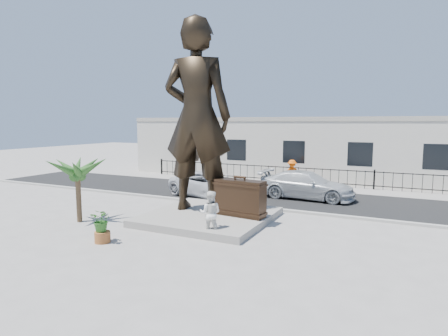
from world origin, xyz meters
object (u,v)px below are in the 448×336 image
(tourist, at_px, (210,213))
(car_white, at_px, (211,184))
(statue, at_px, (197,116))
(suitcase, at_px, (240,198))

(tourist, relative_size, car_white, 0.32)
(statue, bearing_deg, tourist, 118.75)
(statue, height_order, car_white, statue)
(statue, relative_size, tourist, 4.95)
(statue, xyz_separation_m, car_white, (-1.48, 4.11, -3.82))
(suitcase, relative_size, car_white, 0.42)
(tourist, xyz_separation_m, car_white, (-3.42, 6.53, -0.11))
(suitcase, bearing_deg, car_white, 137.03)
(statue, relative_size, suitcase, 3.84)
(statue, bearing_deg, car_white, -80.13)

